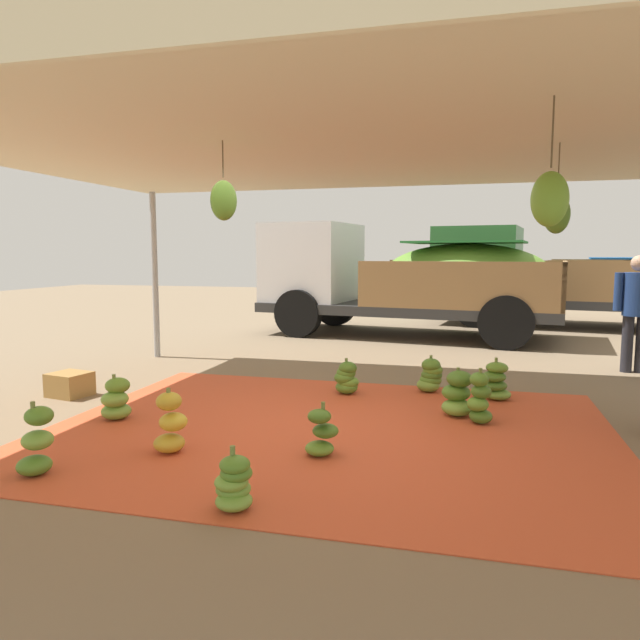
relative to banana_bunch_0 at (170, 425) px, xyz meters
The scene contains 17 objects.
ground_plane 4.15m from the banana_bunch_0, 73.36° to the left, with size 40.00×40.00×0.00m, color #7F6B51.
tarp_orange 1.55m from the banana_bunch_0, 39.31° to the left, with size 5.51×4.31×0.01m, color #D1512D.
tent_canopy 2.89m from the banana_bunch_0, 36.09° to the left, with size 8.00×7.00×2.82m.
banana_bunch_0 is the anchor object (origin of this frame).
banana_bunch_1 1.36m from the banana_bunch_0, 43.26° to the right, with size 0.38×0.40×0.44m.
banana_bunch_2 3.51m from the banana_bunch_0, 54.08° to the left, with size 0.41×0.39×0.46m.
banana_bunch_3 2.69m from the banana_bunch_0, 66.89° to the left, with size 0.39×0.39×0.45m.
banana_bunch_4 3.03m from the banana_bunch_0, 37.11° to the left, with size 0.47×0.49×0.52m.
banana_bunch_5 1.06m from the banana_bunch_0, 136.03° to the right, with size 0.34×0.36×0.59m.
banana_bunch_6 1.33m from the banana_bunch_0, 11.08° to the left, with size 0.37×0.38×0.47m.
banana_bunch_7 3.88m from the banana_bunch_0, 42.96° to the left, with size 0.46×0.45×0.50m.
banana_bunch_8 3.07m from the banana_bunch_0, 30.77° to the left, with size 0.35×0.33×0.58m.
banana_bunch_9 1.31m from the banana_bunch_0, 144.01° to the left, with size 0.38×0.40×0.48m.
cargo_truck_main 8.06m from the banana_bunch_0, 82.13° to the left, with size 6.40×3.19×2.40m.
cargo_truck_far 11.59m from the banana_bunch_0, 65.43° to the left, with size 7.34×3.49×2.40m.
worker_0 6.93m from the banana_bunch_0, 45.01° to the left, with size 0.63×0.39×1.72m.
crate_0 2.72m from the banana_bunch_0, 145.31° to the left, with size 0.45×0.41×0.29m, color olive.
Camera 1 is at (1.33, -5.44, 1.75)m, focal length 32.63 mm.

